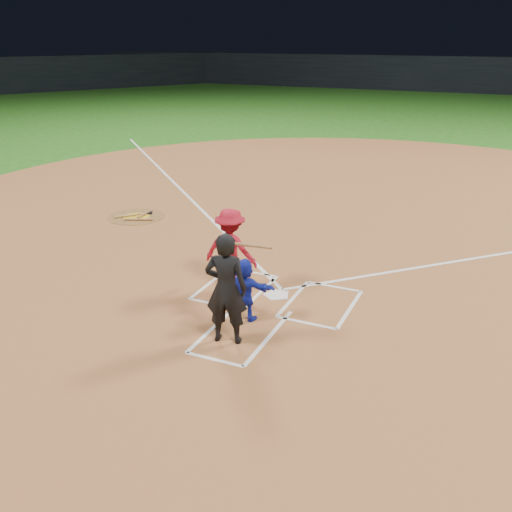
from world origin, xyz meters
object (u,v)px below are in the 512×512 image
at_px(on_deck_circle, 136,217).
at_px(batter_at_plate, 231,250).
at_px(home_plate, 277,295).
at_px(umpire, 226,289).
at_px(catcher, 244,290).

bearing_deg(on_deck_circle, batter_at_plate, -35.19).
height_order(home_plate, umpire, umpire).
relative_size(on_deck_circle, batter_at_plate, 0.94).
bearing_deg(catcher, umpire, 88.64).
bearing_deg(home_plate, on_deck_circle, -29.55).
xyz_separation_m(home_plate, on_deck_circle, (-5.96, 3.38, -0.00)).
relative_size(home_plate, umpire, 0.29).
bearing_deg(batter_at_plate, on_deck_circle, 144.81).
distance_m(umpire, batter_at_plate, 2.23).
xyz_separation_m(catcher, batter_at_plate, (-0.85, 1.14, 0.28)).
bearing_deg(on_deck_circle, home_plate, -29.55).
bearing_deg(umpire, batter_at_plate, -78.59).
xyz_separation_m(home_plate, catcher, (-0.17, -1.24, 0.61)).
bearing_deg(on_deck_circle, catcher, -38.60).
distance_m(catcher, umpire, 0.97).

